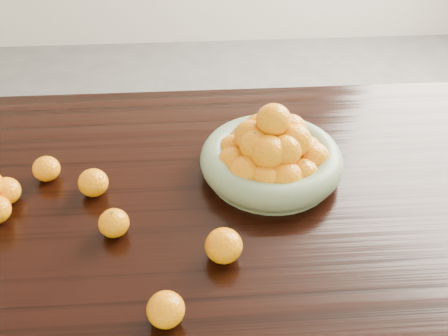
{
  "coord_description": "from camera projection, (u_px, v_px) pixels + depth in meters",
  "views": [
    {
      "loc": [
        -0.04,
        -0.98,
        1.61
      ],
      "look_at": [
        0.02,
        -0.02,
        0.83
      ],
      "focal_mm": 40.0,
      "sensor_mm": 36.0,
      "label": 1
    }
  ],
  "objects": [
    {
      "name": "loose_orange_0",
      "position": [
        114.0,
        223.0,
        1.15
      ],
      "size": [
        0.07,
        0.07,
        0.07
      ],
      "primitive_type": "ellipsoid",
      "color": "#FF9607",
      "rests_on": "dining_table"
    },
    {
      "name": "loose_orange_4",
      "position": [
        46.0,
        169.0,
        1.31
      ],
      "size": [
        0.07,
        0.07,
        0.07
      ],
      "primitive_type": "ellipsoid",
      "color": "#FF9607",
      "rests_on": "dining_table"
    },
    {
      "name": "loose_orange_1",
      "position": [
        166.0,
        310.0,
        0.97
      ],
      "size": [
        0.08,
        0.08,
        0.07
      ],
      "primitive_type": "ellipsoid",
      "color": "#FF9607",
      "rests_on": "dining_table"
    },
    {
      "name": "loose_orange_3",
      "position": [
        93.0,
        183.0,
        1.26
      ],
      "size": [
        0.08,
        0.08,
        0.07
      ],
      "primitive_type": "ellipsoid",
      "color": "#FF9607",
      "rests_on": "dining_table"
    },
    {
      "name": "dining_table",
      "position": [
        216.0,
        212.0,
        1.36
      ],
      "size": [
        2.0,
        1.0,
        0.75
      ],
      "color": "black",
      "rests_on": "ground"
    },
    {
      "name": "loose_orange_2",
      "position": [
        224.0,
        246.0,
        1.09
      ],
      "size": [
        0.08,
        0.08,
        0.08
      ],
      "primitive_type": "ellipsoid",
      "color": "#FF9607",
      "rests_on": "dining_table"
    },
    {
      "name": "fruit_bowl",
      "position": [
        272.0,
        154.0,
        1.31
      ],
      "size": [
        0.38,
        0.38,
        0.21
      ],
      "rotation": [
        0.0,
        0.0,
        0.03
      ],
      "color": "gray",
      "rests_on": "dining_table"
    }
  ]
}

